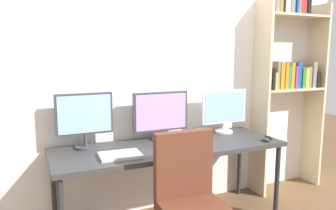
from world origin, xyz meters
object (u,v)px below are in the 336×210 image
at_px(keyboard_main, 182,151).
at_px(desk, 170,151).
at_px(mouse_left_side, 268,138).
at_px(laptop_closed, 120,155).
at_px(bookshelf, 289,66).
at_px(monitor_right, 224,109).
at_px(monitor_left, 85,118).
at_px(monitor_center, 161,114).
at_px(mouse_right_side, 266,139).
at_px(coffee_mug, 201,134).

bearing_deg(keyboard_main, desk, 90.00).
xyz_separation_m(mouse_left_side, laptop_closed, (-1.42, 0.06, -0.00)).
bearing_deg(bookshelf, monitor_right, -178.78).
xyz_separation_m(monitor_left, monitor_center, (0.69, 0.00, -0.02)).
xyz_separation_m(monitor_center, laptop_closed, (-0.49, -0.35, -0.23)).
relative_size(monitor_left, laptop_closed, 1.49).
bearing_deg(monitor_left, mouse_right_side, -16.14).
relative_size(monitor_right, keyboard_main, 1.28).
bearing_deg(monitor_right, mouse_right_side, -70.47).
relative_size(bookshelf, monitor_left, 4.70).
distance_m(desk, monitor_center, 0.36).
bearing_deg(monitor_right, bookshelf, 1.22).
height_order(monitor_left, mouse_right_side, monitor_left).
bearing_deg(monitor_center, mouse_right_side, -27.70).
relative_size(bookshelf, coffee_mug, 21.11).
bearing_deg(monitor_center, desk, -90.00).
xyz_separation_m(monitor_left, coffee_mug, (1.05, -0.12, -0.22)).
distance_m(desk, mouse_left_side, 0.95).
distance_m(keyboard_main, coffee_mug, 0.49).
bearing_deg(monitor_center, monitor_left, -180.00).
bearing_deg(monitor_center, bookshelf, 0.67).
xyz_separation_m(laptop_closed, coffee_mug, (0.85, 0.23, 0.03)).
relative_size(desk, mouse_left_side, 21.12).
bearing_deg(mouse_right_side, coffee_mug, 146.33).
distance_m(monitor_center, monitor_right, 0.69).
xyz_separation_m(desk, keyboard_main, (0.00, -0.23, 0.06)).
bearing_deg(mouse_left_side, monitor_right, 119.76).
height_order(monitor_left, monitor_center, monitor_left).
height_order(bookshelf, coffee_mug, bookshelf).
relative_size(desk, laptop_closed, 6.34).
height_order(monitor_left, coffee_mug, monitor_left).
xyz_separation_m(desk, coffee_mug, (0.36, 0.09, 0.10)).
distance_m(monitor_right, mouse_right_side, 0.52).
bearing_deg(mouse_left_side, bookshelf, 34.72).
xyz_separation_m(desk, laptop_closed, (-0.49, -0.13, 0.07)).
xyz_separation_m(monitor_left, monitor_right, (1.39, 0.00, -0.02)).
height_order(mouse_right_side, laptop_closed, mouse_right_side).
relative_size(bookshelf, mouse_left_side, 23.31).
height_order(monitor_right, keyboard_main, monitor_right).
relative_size(desk, bookshelf, 0.91).
relative_size(desk, monitor_left, 4.26).
bearing_deg(laptop_closed, mouse_left_side, 0.85).
distance_m(monitor_center, keyboard_main, 0.50).
bearing_deg(mouse_right_side, monitor_left, 163.86).
bearing_deg(mouse_right_side, monitor_right, 109.53).
bearing_deg(desk, laptop_closed, -164.85).
relative_size(monitor_right, coffee_mug, 4.74).
xyz_separation_m(monitor_center, mouse_left_side, (0.92, -0.40, -0.23)).
relative_size(laptop_closed, coffee_mug, 3.02).
relative_size(monitor_center, coffee_mug, 5.04).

